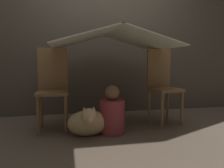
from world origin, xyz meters
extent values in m
plane|color=brown|center=(0.00, 0.00, 0.00)|extent=(8.80, 8.80, 0.00)
cube|color=#4C4238|center=(0.00, 0.96, 1.25)|extent=(7.00, 0.05, 2.50)
cylinder|color=brown|center=(-0.87, -0.05, 0.22)|extent=(0.04, 0.04, 0.44)
cylinder|color=brown|center=(-0.57, -0.05, 0.22)|extent=(0.04, 0.04, 0.44)
cylinder|color=brown|center=(-0.87, 0.26, 0.22)|extent=(0.04, 0.04, 0.44)
cylinder|color=brown|center=(-0.57, 0.25, 0.22)|extent=(0.04, 0.04, 0.44)
cube|color=brown|center=(-0.72, 0.10, 0.46)|extent=(0.37, 0.37, 0.04)
cube|color=brown|center=(-0.72, 0.27, 0.74)|extent=(0.36, 0.03, 0.52)
cylinder|color=brown|center=(0.60, -0.07, 0.22)|extent=(0.04, 0.04, 0.44)
cylinder|color=brown|center=(0.90, -0.02, 0.22)|extent=(0.04, 0.04, 0.44)
cylinder|color=brown|center=(0.54, 0.23, 0.22)|extent=(0.04, 0.04, 0.44)
cylinder|color=brown|center=(0.84, 0.28, 0.22)|extent=(0.04, 0.04, 0.44)
cube|color=brown|center=(0.72, 0.10, 0.46)|extent=(0.42, 0.42, 0.04)
cube|color=brown|center=(0.69, 0.27, 0.74)|extent=(0.36, 0.09, 0.52)
cube|color=silver|center=(-0.36, 0.10, 1.10)|extent=(0.72, 1.11, 0.22)
cube|color=silver|center=(0.36, 0.10, 1.10)|extent=(0.72, 1.11, 0.22)
cube|color=silver|center=(0.00, 0.10, 1.21)|extent=(0.04, 1.11, 0.01)
cylinder|color=maroon|center=(-0.05, -0.13, 0.20)|extent=(0.29, 0.29, 0.39)
sphere|color=brown|center=(-0.05, -0.13, 0.48)|extent=(0.17, 0.17, 0.17)
ellipsoid|color=tan|center=(-0.33, -0.16, 0.14)|extent=(0.45, 0.20, 0.29)
sphere|color=tan|center=(-0.33, -0.33, 0.26)|extent=(0.16, 0.16, 0.16)
ellipsoid|color=tan|center=(-0.33, -0.41, 0.25)|extent=(0.07, 0.08, 0.06)
cone|color=tan|center=(-0.38, -0.33, 0.33)|extent=(0.06, 0.06, 0.07)
cone|color=tan|center=(-0.28, -0.33, 0.33)|extent=(0.06, 0.06, 0.07)
camera|label=1|loc=(-0.55, -2.55, 0.82)|focal=35.00mm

